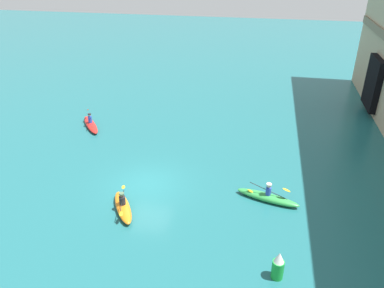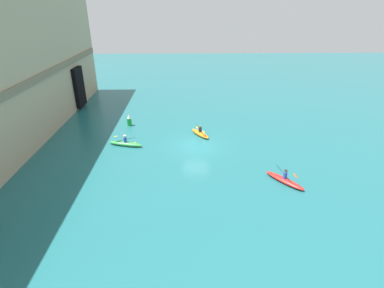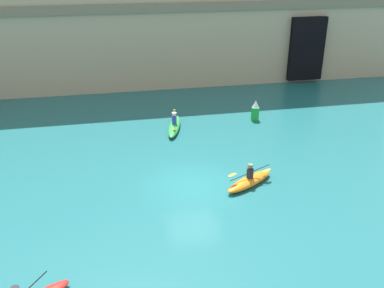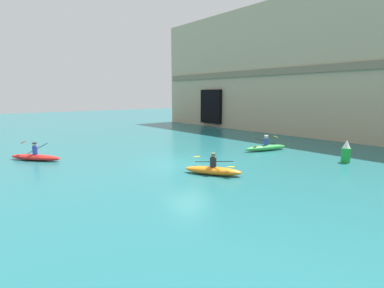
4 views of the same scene
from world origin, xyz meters
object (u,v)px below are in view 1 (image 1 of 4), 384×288
Objects in this scene: kayak_orange at (123,207)px; kayak_red at (91,124)px; marker_buoy at (278,266)px; kayak_green at (268,197)px.

kayak_red reaches higher than kayak_orange.
kayak_red is 18.80m from marker_buoy.
marker_buoy is (12.40, 14.13, 0.41)m from kayak_red.
kayak_green is at bearing -103.77° from kayak_orange.
marker_buoy reaches higher than kayak_orange.
kayak_green is at bearing -174.74° from marker_buoy.
kayak_green is at bearing 25.43° from kayak_red.
marker_buoy is (3.02, 7.97, 0.38)m from kayak_orange.
kayak_orange is at bearing -4.05° from kayak_red.
kayak_orange is 2.11× the size of marker_buoy.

